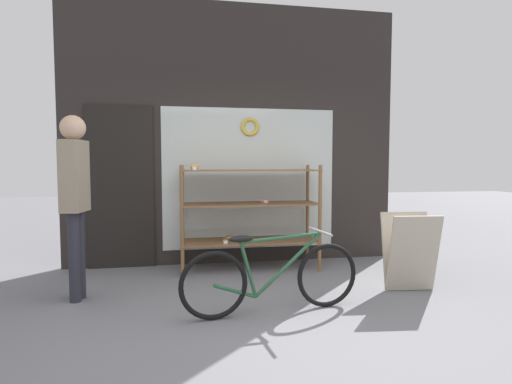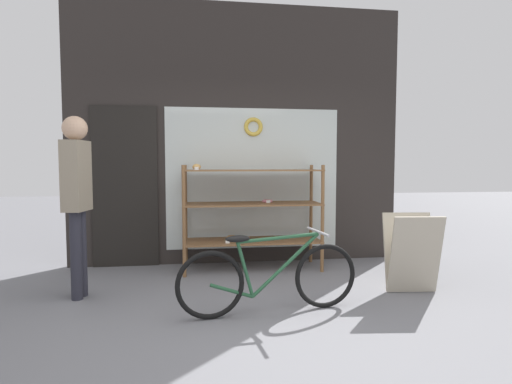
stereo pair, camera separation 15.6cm
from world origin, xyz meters
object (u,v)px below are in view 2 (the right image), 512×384
Objects in this scene: sandwich_board at (412,253)px; bicycle at (269,277)px; display_case at (251,207)px; pedestrian at (77,190)px.

bicycle is at bearing -160.22° from sandwich_board.
display_case reaches higher than bicycle.
sandwich_board is at bearing 6.44° from bicycle.
pedestrian reaches higher than display_case.
pedestrian is (-1.86, -0.87, 0.29)m from display_case.
pedestrian is at bearing -154.88° from display_case.
bicycle is 2.05× the size of sandwich_board.
display_case is 0.96× the size of pedestrian.
display_case is 2.07m from pedestrian.
bicycle is at bearing 78.16° from pedestrian.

